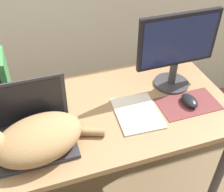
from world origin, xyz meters
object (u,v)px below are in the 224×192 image
(cat, at_px, (35,139))
(external_monitor, at_px, (177,48))
(book_row, at_px, (1,84))
(notepad, at_px, (137,113))
(computer_mouse, at_px, (190,101))
(laptop, at_px, (31,132))

(cat, distance_m, external_monitor, 0.73)
(cat, xyz_separation_m, external_monitor, (0.68, 0.22, 0.14))
(book_row, relative_size, notepad, 1.02)
(cat, bearing_deg, computer_mouse, 5.04)
(cat, relative_size, notepad, 1.88)
(laptop, bearing_deg, external_monitor, 12.77)
(computer_mouse, height_order, book_row, book_row)
(laptop, relative_size, cat, 0.70)
(cat, bearing_deg, external_monitor, 17.95)
(cat, bearing_deg, book_row, 107.63)
(laptop, bearing_deg, computer_mouse, -0.20)
(computer_mouse, height_order, notepad, computer_mouse)
(laptop, distance_m, cat, 0.07)
(computer_mouse, bearing_deg, laptop, 179.80)
(external_monitor, distance_m, notepad, 0.35)
(laptop, distance_m, computer_mouse, 0.70)
(notepad, bearing_deg, cat, -170.28)
(cat, distance_m, notepad, 0.45)
(laptop, xyz_separation_m, book_row, (-0.09, 0.26, 0.06))
(laptop, xyz_separation_m, cat, (0.01, -0.06, 0.02))
(cat, relative_size, computer_mouse, 4.58)
(laptop, height_order, book_row, book_row)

